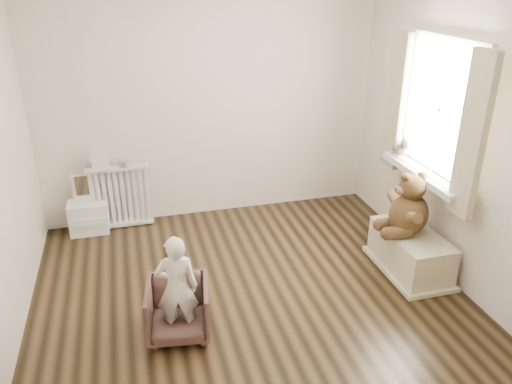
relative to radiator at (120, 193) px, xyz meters
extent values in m
cube|color=black|center=(1.01, -1.68, -0.39)|extent=(3.60, 3.60, 0.01)
cube|color=silver|center=(1.01, 0.12, 0.91)|extent=(3.60, 0.02, 2.60)
cube|color=silver|center=(1.01, -3.48, 0.91)|extent=(3.60, 0.02, 2.60)
cube|color=silver|center=(2.81, -1.68, 0.91)|extent=(0.02, 3.60, 2.60)
cube|color=white|center=(2.77, -1.38, 1.06)|extent=(0.03, 0.90, 1.10)
cube|color=silver|center=(2.68, -1.38, 0.48)|extent=(0.22, 1.10, 0.06)
cube|color=#C1B995|center=(2.66, -1.95, 1.00)|extent=(0.06, 0.26, 1.30)
cube|color=#C1B995|center=(2.66, -0.81, 1.00)|extent=(0.06, 0.26, 1.30)
cube|color=silver|center=(0.00, 0.00, 0.00)|extent=(0.65, 0.12, 0.68)
cube|color=beige|center=(-0.15, 0.00, 0.44)|extent=(0.17, 0.02, 0.29)
cylinder|color=#A59E8C|center=(0.08, 0.00, 0.32)|extent=(0.11, 0.11, 0.07)
cube|color=silver|center=(-0.34, -0.03, -0.11)|extent=(0.39, 0.28, 0.62)
imported|color=#4F342C|center=(0.38, -1.90, -0.18)|extent=(0.52, 0.53, 0.43)
imported|color=beige|center=(0.38, -1.95, 0.05)|extent=(0.33, 0.24, 0.84)
cube|color=beige|center=(2.53, -1.57, -0.19)|extent=(0.43, 0.81, 0.38)
camera|label=1|loc=(0.15, -5.01, 2.16)|focal=35.00mm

